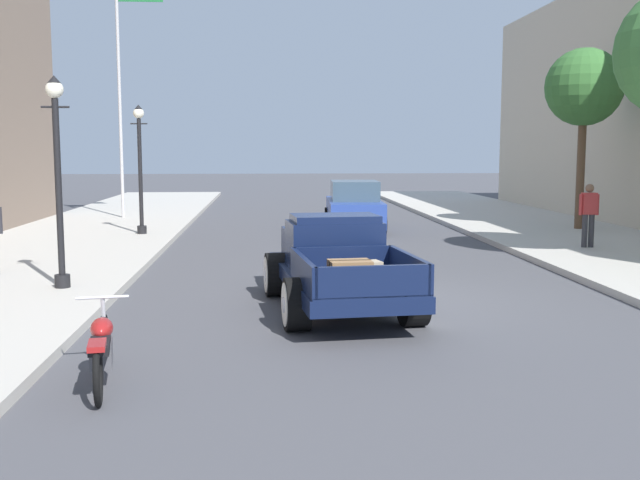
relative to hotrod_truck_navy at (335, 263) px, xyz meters
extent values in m
plane|color=#47474C|center=(0.64, 0.31, -0.75)|extent=(140.00, 140.00, 0.00)
cube|color=#0F1938|center=(0.03, -0.24, -0.21)|extent=(2.25, 5.05, 0.24)
cube|color=#0F1938|center=(-0.01, 0.11, 0.31)|extent=(1.66, 1.25, 0.80)
cube|color=#0F1938|center=(0.00, 0.06, 0.77)|extent=(1.52, 1.08, 0.12)
cube|color=#3D4C5B|center=(-0.07, 0.67, 0.47)|extent=(1.32, 0.18, 0.44)
cube|color=#0F1938|center=(-0.14, 1.40, 0.17)|extent=(1.47, 1.63, 0.52)
cube|color=silver|center=(-0.22, 2.19, 0.15)|extent=(0.69, 0.17, 0.47)
cube|color=#0F1938|center=(0.17, -1.63, -0.07)|extent=(1.90, 2.26, 0.04)
cube|color=#0F1938|center=(-0.63, -1.72, 0.15)|extent=(0.29, 2.10, 0.44)
cube|color=#0F1938|center=(0.98, -1.55, 0.15)|extent=(0.29, 2.10, 0.44)
cube|color=#0F1938|center=(0.27, -2.64, 0.15)|extent=(1.62, 0.25, 0.44)
cube|color=#0F1938|center=(0.07, -0.63, 0.15)|extent=(1.62, 0.25, 0.44)
cylinder|color=black|center=(-1.00, 1.01, -0.35)|extent=(0.44, 0.83, 0.80)
cylinder|color=silver|center=(-1.19, 0.99, -0.35)|extent=(0.08, 0.65, 0.66)
cylinder|color=silver|center=(-1.20, 0.99, -0.35)|extent=(0.04, 0.24, 0.24)
cylinder|color=black|center=(0.78, 1.19, -0.35)|extent=(0.44, 0.83, 0.80)
cylinder|color=silver|center=(0.97, 1.21, -0.35)|extent=(0.08, 0.65, 0.66)
cylinder|color=silver|center=(0.98, 1.21, -0.35)|extent=(0.04, 0.24, 0.24)
cylinder|color=black|center=(-0.73, -1.67, -0.35)|extent=(0.44, 0.83, 0.80)
cylinder|color=silver|center=(-0.91, -1.69, -0.35)|extent=(0.08, 0.65, 0.66)
cylinder|color=silver|center=(-0.92, -1.69, -0.35)|extent=(0.04, 0.24, 0.24)
cylinder|color=black|center=(1.06, -1.49, -0.35)|extent=(0.44, 0.83, 0.80)
cylinder|color=silver|center=(1.24, -1.47, -0.35)|extent=(0.08, 0.65, 0.66)
cylinder|color=silver|center=(1.25, -1.47, -0.35)|extent=(0.04, 0.24, 0.24)
cube|color=olive|center=(0.03, -2.00, 0.15)|extent=(0.64, 0.50, 0.40)
cube|color=#3D2D1E|center=(0.03, -2.00, 0.15)|extent=(0.62, 0.11, 0.42)
cube|color=gray|center=(0.36, -1.31, 0.09)|extent=(0.50, 0.41, 0.28)
torus|color=black|center=(-3.18, -3.37, -0.42)|extent=(0.18, 0.67, 0.67)
torus|color=black|center=(-2.94, -4.80, -0.42)|extent=(0.18, 0.67, 0.67)
cube|color=#4C4C51|center=(-3.05, -4.13, -0.37)|extent=(0.31, 0.47, 0.28)
ellipsoid|color=maroon|center=(-3.09, -3.89, -0.14)|extent=(0.34, 0.55, 0.24)
cube|color=black|center=(-3.01, -4.38, -0.22)|extent=(0.31, 0.59, 0.10)
cylinder|color=silver|center=(-3.17, -3.43, -0.12)|extent=(0.09, 0.26, 0.58)
cylinder|color=silver|center=(-3.15, -3.55, 0.16)|extent=(0.62, 0.13, 0.04)
cube|color=maroon|center=(-2.94, -4.80, -0.10)|extent=(0.24, 0.42, 0.06)
cube|color=#284293|center=(1.76, 12.11, -0.14)|extent=(1.92, 4.38, 0.80)
cube|color=#384C5B|center=(1.76, 11.96, 0.58)|extent=(1.61, 2.07, 0.64)
cylinder|color=black|center=(1.00, 13.44, -0.42)|extent=(0.25, 0.67, 0.66)
cylinder|color=black|center=(2.65, 13.36, -0.42)|extent=(0.25, 0.67, 0.66)
cylinder|color=black|center=(0.88, 10.86, -0.42)|extent=(0.25, 0.67, 0.66)
cylinder|color=black|center=(2.53, 10.78, -0.42)|extent=(0.25, 0.67, 0.66)
cylinder|color=#232328|center=(-6.53, 2.85, 0.51)|extent=(0.09, 0.09, 0.54)
cylinder|color=#333338|center=(7.09, 6.15, -0.17)|extent=(0.14, 0.14, 0.86)
cylinder|color=#333338|center=(7.27, 6.15, -0.17)|extent=(0.14, 0.14, 0.86)
cube|color=#B23333|center=(7.18, 6.15, 0.54)|extent=(0.36, 0.22, 0.56)
cylinder|color=#B23333|center=(6.96, 6.15, 0.51)|extent=(0.09, 0.09, 0.54)
cylinder|color=#B23333|center=(7.40, 6.15, 0.51)|extent=(0.09, 0.09, 0.54)
sphere|color=brown|center=(7.18, 6.15, 0.94)|extent=(0.22, 0.22, 0.22)
cylinder|color=black|center=(-4.93, 1.33, -0.48)|extent=(0.28, 0.28, 0.24)
cylinder|color=black|center=(-4.93, 1.33, 1.24)|extent=(0.12, 0.12, 3.20)
cylinder|color=black|center=(-4.93, 1.33, 2.69)|extent=(0.50, 0.04, 0.04)
sphere|color=silver|center=(-4.93, 1.33, 3.00)|extent=(0.32, 0.32, 0.32)
cone|color=black|center=(-4.93, 1.33, 3.18)|extent=(0.24, 0.24, 0.14)
cylinder|color=black|center=(-4.92, 10.18, -0.48)|extent=(0.28, 0.28, 0.24)
cylinder|color=black|center=(-4.92, 10.18, 1.24)|extent=(0.12, 0.12, 3.20)
cylinder|color=black|center=(-4.92, 10.18, 2.69)|extent=(0.50, 0.04, 0.04)
sphere|color=silver|center=(-4.92, 10.18, 3.00)|extent=(0.32, 0.32, 0.32)
cone|color=black|center=(-4.92, 10.18, 3.18)|extent=(0.24, 0.24, 0.14)
cylinder|color=#B2B2B7|center=(-6.50, 15.72, 3.90)|extent=(0.12, 0.12, 9.00)
cylinder|color=brown|center=(8.85, 10.64, 1.18)|extent=(0.26, 0.26, 3.57)
sphere|color=#33662D|center=(8.85, 10.64, 3.88)|extent=(2.43, 2.43, 2.43)
camera|label=1|loc=(-1.17, -12.53, 1.93)|focal=41.84mm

